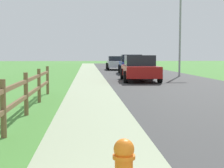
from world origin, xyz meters
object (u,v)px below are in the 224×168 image
(parked_suv_red, at_px, (140,68))
(parked_car_blue, at_px, (131,64))
(street_lamp, at_px, (182,23))
(parked_car_silver, at_px, (116,63))

(parked_suv_red, height_order, parked_car_blue, parked_car_blue)
(parked_suv_red, xyz_separation_m, street_lamp, (3.68, 4.12, 3.08))
(parked_car_silver, xyz_separation_m, street_lamp, (3.80, -11.23, 3.11))
(parked_car_blue, height_order, street_lamp, street_lamp)
(parked_suv_red, height_order, street_lamp, street_lamp)
(parked_suv_red, bearing_deg, parked_car_silver, 90.44)
(parked_car_silver, distance_m, street_lamp, 12.25)
(parked_suv_red, relative_size, street_lamp, 0.73)
(parked_car_blue, bearing_deg, parked_car_silver, 94.86)
(parked_suv_red, xyz_separation_m, parked_car_silver, (-0.12, 15.35, -0.02))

